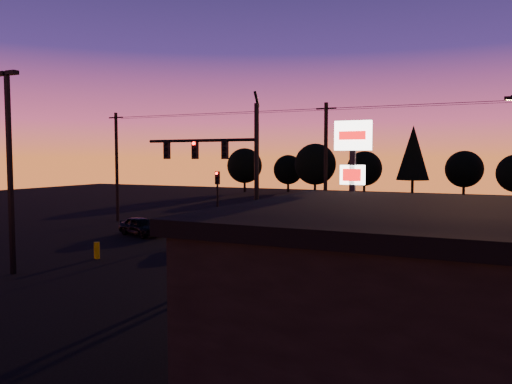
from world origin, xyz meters
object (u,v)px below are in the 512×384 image
Objects in this scene: parking_lot_light at (9,158)px; car_right at (377,242)px; traffic_signal_mast at (228,165)px; suv_parked at (337,299)px; car_left at (141,226)px; bollard at (97,250)px; car_mid at (229,232)px; secondary_signal at (217,193)px; pylon_sign at (353,167)px.

parking_lot_light is 18.93m from car_right.
suv_parked is at bearing -41.03° from traffic_signal_mast.
bollard is at bearing -139.69° from car_left.
bollard is (-6.41, -2.70, -4.50)m from traffic_signal_mast.
parking_lot_light reaches higher than car_mid.
traffic_signal_mast is at bearing -42.64° from car_right.
bollard is 0.23× the size of car_left.
car_right is at bearing -13.22° from secondary_signal.
car_mid is (-2.44, 4.54, -4.28)m from traffic_signal_mast.
pylon_sign is at bearing 17.23° from parking_lot_light.
car_right is at bearing 80.08° from suv_parked.
secondary_signal is 1.16× the size of car_left.
secondary_signal reaches higher than car_left.
suv_parked reaches higher than bollard.
pylon_sign is 6.03m from suv_parked.
car_left is (-16.29, 6.99, -4.27)m from pylon_sign.
car_mid is 0.92× the size of suv_parked.
pylon_sign is at bearing -19.36° from traffic_signal_mast.
car_mid reaches higher than bollard.
parking_lot_light reaches higher than car_left.
parking_lot_light reaches higher than pylon_sign.
parking_lot_light reaches higher than traffic_signal_mast.
car_left is 0.86× the size of suv_parked.
secondary_signal is at bearing 140.23° from pylon_sign.
bollard is 15.10m from car_right.
traffic_signal_mast reaches higher than bollard.
car_left is (-2.78, 7.20, 0.21)m from bollard.
parking_lot_light reaches higher than bollard.
pylon_sign reaches higher than secondary_signal.
traffic_signal_mast is 11.05m from suv_parked.
traffic_signal_mast reaches higher than car_left.
bollard is 0.22× the size of car_mid.
pylon_sign is at bearing 0.87° from bollard.
bollard is (-1.51, -10.19, -2.43)m from secondary_signal.
pylon_sign is 7.81× the size of bollard.
traffic_signal_mast is at bearing -56.81° from secondary_signal.
secondary_signal is at bearing 81.56° from bollard.
parking_lot_light is 6.54m from bollard.
traffic_signal_mast is 1.97× the size of secondary_signal.
car_mid is 9.16m from car_right.
traffic_signal_mast is 6.70m from car_mid.
car_right is at bearing 29.63° from bollard.
suv_parked is at bearing -48.42° from secondary_signal.
car_left is (-4.29, -3.00, -2.22)m from secondary_signal.
secondary_signal is 19.07m from suv_parked.
car_left reaches higher than suv_parked.
parking_lot_light is 15.19m from pylon_sign.
car_right is (11.61, -2.73, -2.18)m from secondary_signal.
traffic_signal_mast is 9.19m from secondary_signal.
bollard is 7.72m from car_left.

